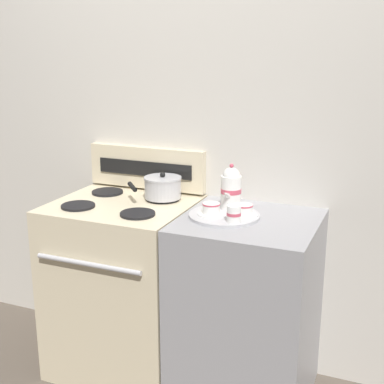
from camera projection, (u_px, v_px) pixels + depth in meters
The scene contains 11 objects.
ground_plane at pixel (180, 377), 2.79m from camera, with size 6.00×6.00×0.00m, color brown.
wall_back at pixel (204, 158), 2.78m from camera, with size 6.00×0.05×2.20m.
stove at pixel (125, 287), 2.78m from camera, with size 0.68×0.63×0.92m.
control_panel at pixel (147, 168), 2.87m from camera, with size 0.67×0.05×0.22m.
side_counter at pixel (246, 310), 2.54m from camera, with size 0.62×0.60×0.91m.
saucepan at pixel (162, 187), 2.70m from camera, with size 0.26×0.25×0.13m.
serving_tray at pixel (224, 215), 2.45m from camera, with size 0.33×0.33×0.01m.
teapot at pixel (231, 188), 2.51m from camera, with size 0.10×0.16×0.22m.
teacup_left at pixel (244, 210), 2.42m from camera, with size 0.12×0.12×0.05m.
teacup_right at pixel (211, 209), 2.43m from camera, with size 0.12×0.12×0.05m.
creamer_jug at pixel (234, 214), 2.33m from camera, with size 0.06×0.06×0.07m.
Camera 1 is at (0.99, -2.22, 1.67)m, focal length 50.00 mm.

